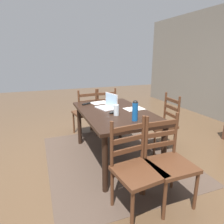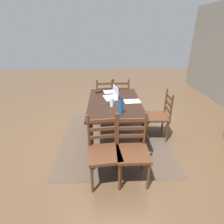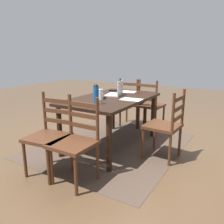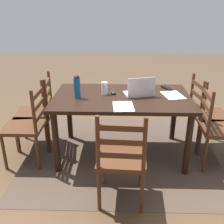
# 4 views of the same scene
# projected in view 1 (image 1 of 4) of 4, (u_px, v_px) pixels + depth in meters

# --- Properties ---
(ground_plane) EXTENTS (14.00, 14.00, 0.00)m
(ground_plane) POSITION_uv_depth(u_px,v_px,m) (115.00, 157.00, 3.13)
(ground_plane) COLOR brown
(area_rug) EXTENTS (2.34, 2.02, 0.01)m
(area_rug) POSITION_uv_depth(u_px,v_px,m) (115.00, 157.00, 3.13)
(area_rug) COLOR #47382D
(area_rug) RESTS_ON ground
(dining_table) EXTENTS (1.58, 0.96, 0.76)m
(dining_table) POSITION_uv_depth(u_px,v_px,m) (115.00, 117.00, 2.94)
(dining_table) COLOR black
(dining_table) RESTS_ON ground
(chair_left_near) EXTENTS (0.49, 0.49, 0.95)m
(chair_left_near) POSITION_uv_depth(u_px,v_px,m) (86.00, 113.00, 3.91)
(chair_left_near) COLOR #4C2B19
(chair_left_near) RESTS_ON ground
(chair_right_far) EXTENTS (0.44, 0.44, 0.95)m
(chair_right_far) POSITION_uv_depth(u_px,v_px,m) (168.00, 162.00, 2.10)
(chair_right_far) COLOR #4C2B19
(chair_right_far) RESTS_ON ground
(chair_left_far) EXTENTS (0.47, 0.47, 0.95)m
(chair_left_far) POSITION_uv_depth(u_px,v_px,m) (104.00, 111.00, 4.03)
(chair_left_far) COLOR #4C2B19
(chair_left_far) RESTS_ON ground
(chair_right_near) EXTENTS (0.49, 0.49, 0.95)m
(chair_right_near) POSITION_uv_depth(u_px,v_px,m) (136.00, 169.00, 1.96)
(chair_right_near) COLOR #4C2B19
(chair_right_near) RESTS_ON ground
(chair_far_head) EXTENTS (0.46, 0.46, 0.95)m
(chair_far_head) POSITION_uv_depth(u_px,v_px,m) (162.00, 124.00, 3.29)
(chair_far_head) COLOR #4C2B19
(chair_far_head) RESTS_ON ground
(laptop) EXTENTS (0.36, 0.29, 0.23)m
(laptop) POSITION_uv_depth(u_px,v_px,m) (108.00, 104.00, 3.08)
(laptop) COLOR silver
(laptop) RESTS_ON dining_table
(water_bottle) EXTENTS (0.07, 0.07, 0.26)m
(water_bottle) POSITION_uv_depth(u_px,v_px,m) (135.00, 110.00, 2.46)
(water_bottle) COLOR #145199
(water_bottle) RESTS_ON dining_table
(drinking_glass) EXTENTS (0.07, 0.07, 0.15)m
(drinking_glass) POSITION_uv_depth(u_px,v_px,m) (116.00, 110.00, 2.70)
(drinking_glass) COLOR silver
(drinking_glass) RESTS_ON dining_table
(computer_mouse) EXTENTS (0.09, 0.11, 0.03)m
(computer_mouse) POSITION_uv_depth(u_px,v_px,m) (112.00, 112.00, 2.80)
(computer_mouse) COLOR black
(computer_mouse) RESTS_ON dining_table
(tv_remote) EXTENTS (0.12, 0.17, 0.02)m
(tv_remote) POSITION_uv_depth(u_px,v_px,m) (86.00, 104.00, 3.32)
(tv_remote) COLOR black
(tv_remote) RESTS_ON dining_table
(paper_stack_left) EXTENTS (0.23, 0.31, 0.00)m
(paper_stack_left) POSITION_uv_depth(u_px,v_px,m) (134.00, 109.00, 3.04)
(paper_stack_left) COLOR white
(paper_stack_left) RESTS_ON dining_table
(paper_stack_right) EXTENTS (0.27, 0.33, 0.00)m
(paper_stack_right) POSITION_uv_depth(u_px,v_px,m) (100.00, 103.00, 3.44)
(paper_stack_right) COLOR white
(paper_stack_right) RESTS_ON dining_table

